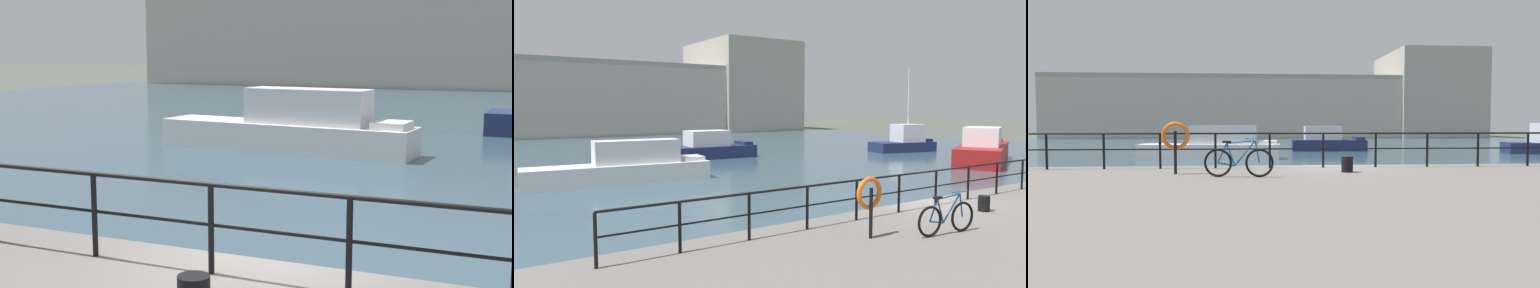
% 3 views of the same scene
% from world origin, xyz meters
% --- Properties ---
extents(ground_plane, '(240.00, 240.00, 0.00)m').
position_xyz_m(ground_plane, '(0.00, 0.00, 0.00)').
color(ground_plane, '#4C5147').
extents(water_basin, '(80.00, 60.00, 0.01)m').
position_xyz_m(water_basin, '(0.00, 30.20, 0.01)').
color(water_basin, '#385160').
rests_on(water_basin, ground_plane).
extents(harbor_building, '(71.05, 17.10, 14.75)m').
position_xyz_m(harbor_building, '(7.28, 60.27, 5.42)').
color(harbor_building, '#B2AD9E').
rests_on(harbor_building, ground_plane).
extents(moored_red_daysailer, '(5.97, 3.56, 7.34)m').
position_xyz_m(moored_red_daysailer, '(20.44, 17.84, 0.92)').
color(moored_red_daysailer, navy).
rests_on(moored_red_daysailer, water_basin).
extents(moored_small_launch, '(9.95, 6.88, 2.55)m').
position_xyz_m(moored_small_launch, '(18.52, 9.26, 0.91)').
color(moored_small_launch, maroon).
rests_on(moored_small_launch, water_basin).
extents(moored_blue_motorboat, '(9.44, 2.61, 2.21)m').
position_xyz_m(moored_blue_motorboat, '(-5.07, 14.71, 0.84)').
color(moored_blue_motorboat, white).
rests_on(moored_blue_motorboat, water_basin).
extents(moored_green_narrowboat, '(6.42, 2.96, 2.13)m').
position_xyz_m(moored_green_narrowboat, '(3.86, 22.68, 0.84)').
color(moored_green_narrowboat, navy).
rests_on(moored_green_narrowboat, water_basin).
extents(quay_railing, '(21.37, 0.07, 1.08)m').
position_xyz_m(quay_railing, '(0.55, -0.75, 1.75)').
color(quay_railing, black).
rests_on(quay_railing, quay_promenade).
extents(parked_bicycle, '(1.76, 0.27, 0.98)m').
position_xyz_m(parked_bicycle, '(-2.77, -2.89, 1.40)').
color(parked_bicycle, black).
rests_on(parked_bicycle, quay_promenade).
extents(mooring_bollard, '(0.32, 0.32, 0.44)m').
position_xyz_m(mooring_bollard, '(0.20, -2.02, 1.23)').
color(mooring_bollard, black).
rests_on(mooring_bollard, quay_promenade).
extents(life_ring_stand, '(0.75, 0.16, 1.40)m').
position_xyz_m(life_ring_stand, '(-4.47, -2.10, 1.98)').
color(life_ring_stand, black).
rests_on(life_ring_stand, quay_promenade).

